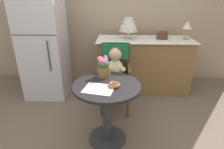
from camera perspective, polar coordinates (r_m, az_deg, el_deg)
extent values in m
plane|color=#6B5B4C|center=(2.42, -1.37, -18.43)|extent=(8.00, 8.00, 0.00)
cube|color=tan|center=(3.65, 0.10, 19.40)|extent=(4.80, 0.10, 2.70)
cylinder|color=black|center=(2.02, -1.56, -3.39)|extent=(0.72, 0.72, 0.03)
cylinder|color=#333338|center=(2.20, -1.46, -11.76)|extent=(0.10, 0.10, 0.69)
cylinder|color=#333338|center=(2.41, -1.37, -18.26)|extent=(0.44, 0.44, 0.02)
cube|color=brown|center=(2.67, 0.92, -1.82)|extent=(0.42, 0.42, 0.04)
cube|color=brown|center=(2.75, 1.02, 4.63)|extent=(0.40, 0.04, 0.46)
cube|color=brown|center=(2.64, -3.20, 0.44)|extent=(0.04, 0.38, 0.18)
cube|color=brown|center=(2.63, 5.08, 0.33)|extent=(0.04, 0.38, 0.18)
cube|color=#197247|center=(2.72, 1.04, 7.03)|extent=(0.36, 0.11, 0.22)
cylinder|color=brown|center=(2.64, -3.14, -8.29)|extent=(0.03, 0.03, 0.45)
cylinder|color=brown|center=(2.64, 4.77, -8.41)|extent=(0.03, 0.03, 0.45)
cylinder|color=brown|center=(2.95, -2.56, -4.59)|extent=(0.03, 0.03, 0.45)
cylinder|color=brown|center=(2.95, 4.46, -4.69)|extent=(0.03, 0.03, 0.45)
ellipsoid|color=beige|center=(2.58, 0.93, 1.44)|extent=(0.22, 0.16, 0.30)
sphere|color=#E0B293|center=(2.50, 0.96, 6.17)|extent=(0.17, 0.17, 0.17)
ellipsoid|color=#4C2D19|center=(2.51, 0.98, 6.78)|extent=(0.17, 0.17, 0.14)
cylinder|color=beige|center=(2.49, -1.29, 1.76)|extent=(0.08, 0.23, 0.13)
sphere|color=#E0B293|center=(2.44, -1.14, -0.43)|extent=(0.06, 0.06, 0.06)
cylinder|color=beige|center=(2.48, 3.10, 1.71)|extent=(0.08, 0.23, 0.13)
sphere|color=#E0B293|center=(2.44, 2.87, -0.49)|extent=(0.06, 0.06, 0.06)
cylinder|color=#3F4760|center=(2.56, -0.35, -1.51)|extent=(0.09, 0.22, 0.09)
cylinder|color=#3F4760|center=(2.54, -0.43, -6.04)|extent=(0.08, 0.08, 0.26)
cylinder|color=#3F4760|center=(2.55, 2.12, -1.54)|extent=(0.09, 0.22, 0.09)
cylinder|color=#3F4760|center=(2.54, 2.06, -6.08)|extent=(0.08, 0.08, 0.26)
cube|color=white|center=(1.92, -3.94, -4.28)|extent=(0.34, 0.29, 0.00)
torus|color=#AD7542|center=(1.96, 0.59, -3.03)|extent=(0.13, 0.13, 0.04)
torus|color=#512D1E|center=(1.95, 0.59, -2.73)|extent=(0.11, 0.11, 0.02)
cylinder|color=brown|center=(2.18, -2.48, 0.95)|extent=(0.15, 0.15, 0.12)
ellipsoid|color=#38662D|center=(2.15, -2.52, 3.16)|extent=(0.14, 0.14, 0.10)
sphere|color=#CC6699|center=(2.13, -1.94, 4.31)|extent=(0.06, 0.06, 0.06)
sphere|color=#CC6699|center=(2.14, -2.01, 5.04)|extent=(0.05, 0.05, 0.05)
sphere|color=#CC6699|center=(2.17, -2.56, 4.37)|extent=(0.06, 0.06, 0.06)
sphere|color=#CC6699|center=(2.16, -3.62, 4.53)|extent=(0.07, 0.07, 0.07)
sphere|color=#CC6699|center=(2.13, -3.16, 3.73)|extent=(0.06, 0.06, 0.06)
sphere|color=#CC6699|center=(2.09, -2.70, 3.78)|extent=(0.06, 0.06, 0.06)
sphere|color=#CC6699|center=(2.12, -2.13, 3.64)|extent=(0.05, 0.05, 0.05)
cube|color=olive|center=(3.33, 9.29, 2.78)|extent=(1.50, 0.56, 0.90)
cube|color=white|center=(3.21, 9.82, 10.24)|extent=(1.56, 0.62, 0.01)
cylinder|color=silver|center=(3.18, 4.77, 10.55)|extent=(0.16, 0.16, 0.01)
cylinder|color=silver|center=(3.16, 4.81, 11.70)|extent=(0.03, 0.03, 0.12)
cylinder|color=silver|center=(3.15, 4.85, 12.84)|extent=(0.30, 0.30, 0.01)
cylinder|color=white|center=(3.14, 4.88, 13.58)|extent=(0.26, 0.25, 0.08)
cylinder|color=silver|center=(3.15, 4.86, 13.11)|extent=(0.26, 0.26, 0.01)
cylinder|color=white|center=(3.13, 4.92, 14.86)|extent=(0.19, 0.19, 0.07)
cylinder|color=silver|center=(3.14, 4.91, 14.44)|extent=(0.19, 0.19, 0.01)
cylinder|color=white|center=(3.12, 4.96, 15.98)|extent=(0.13, 0.13, 0.06)
cylinder|color=silver|center=(3.13, 4.95, 15.61)|extent=(0.14, 0.14, 0.01)
cylinder|color=#4C2D1E|center=(3.27, 14.68, 11.20)|extent=(0.18, 0.18, 0.11)
sphere|color=red|center=(3.26, 14.80, 12.38)|extent=(0.02, 0.02, 0.02)
cylinder|color=#B28C47|center=(3.35, 20.97, 9.81)|extent=(0.09, 0.09, 0.01)
cylinder|color=#B28C47|center=(3.33, 21.19, 11.26)|extent=(0.02, 0.02, 0.16)
cone|color=beige|center=(3.31, 21.53, 13.54)|extent=(0.15, 0.15, 0.11)
cube|color=silver|center=(3.21, -19.65, 8.40)|extent=(0.64, 0.60, 1.70)
cube|color=black|center=(2.89, -22.29, 10.80)|extent=(0.63, 0.01, 0.01)
cylinder|color=#3F3F44|center=(2.89, -18.28, 5.21)|extent=(0.02, 0.02, 0.45)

